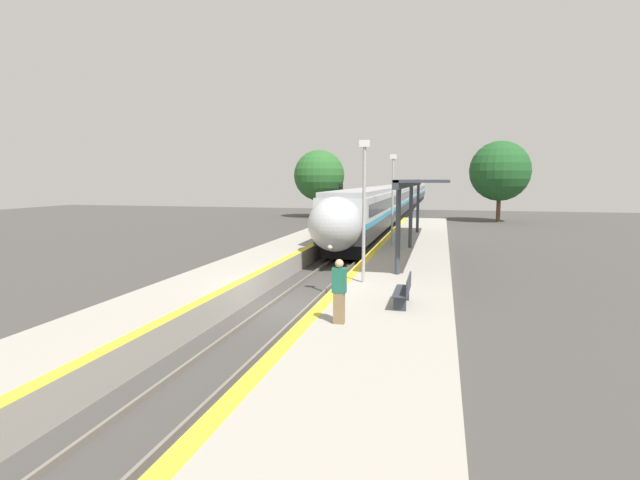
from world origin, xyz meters
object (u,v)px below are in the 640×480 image
object	(u,v)px
lamppost_near	(364,202)
railway_signal	(341,206)
train	(403,197)
platform_bench	(405,290)
person_waiting	(339,290)
lamppost_mid	(393,193)

from	to	relation	value
lamppost_near	railway_signal	bearing A→B (deg)	103.81
train	platform_bench	xyz separation A→B (m)	(4.25, -54.10, -0.87)
railway_signal	platform_bench	bearing A→B (deg)	-73.85
person_waiting	lamppost_mid	size ratio (longest dim) A/B	0.33
railway_signal	lamppost_near	xyz separation A→B (m)	(4.64, -18.89, 1.22)
train	person_waiting	bearing A→B (deg)	-87.22
train	lamppost_near	xyz separation A→B (m)	(2.55, -51.06, 1.58)
person_waiting	lamppost_mid	distance (m)	16.00
railway_signal	person_waiting	bearing A→B (deg)	-78.70
person_waiting	lamppost_near	size ratio (longest dim) A/B	0.33
train	platform_bench	size ratio (longest dim) A/B	53.00
railway_signal	lamppost_mid	size ratio (longest dim) A/B	0.83
platform_bench	lamppost_mid	bearing A→B (deg)	97.15
platform_bench	railway_signal	world-z (taller)	railway_signal
platform_bench	lamppost_near	distance (m)	4.26
train	railway_signal	world-z (taller)	railway_signal
train	railway_signal	bearing A→B (deg)	-93.73
railway_signal	lamppost_mid	xyz separation A→B (m)	(4.64, -8.32, 1.22)
lamppost_near	lamppost_mid	world-z (taller)	same
platform_bench	lamppost_near	xyz separation A→B (m)	(-1.71, 3.04, 2.45)
train	lamppost_mid	bearing A→B (deg)	-86.40
platform_bench	lamppost_near	world-z (taller)	lamppost_near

